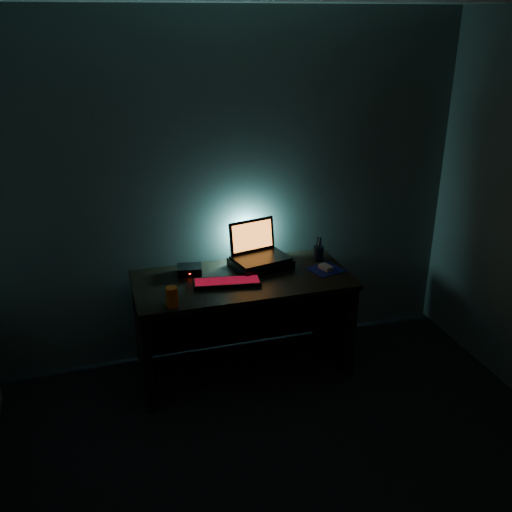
{
  "coord_description": "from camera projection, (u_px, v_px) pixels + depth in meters",
  "views": [
    {
      "loc": [
        -0.92,
        -1.84,
        2.43
      ],
      "look_at": [
        0.08,
        1.57,
        0.93
      ],
      "focal_mm": 40.0,
      "sensor_mm": 36.0,
      "label": 1
    }
  ],
  "objects": [
    {
      "name": "desk",
      "position": [
        241.0,
        307.0,
        4.09
      ],
      "size": [
        1.5,
        0.7,
        0.75
      ],
      "color": "black",
      "rests_on": "ground"
    },
    {
      "name": "keyboard",
      "position": [
        227.0,
        282.0,
        3.85
      ],
      "size": [
        0.47,
        0.21,
        0.03
      ],
      "rotation": [
        0.0,
        0.0,
        -0.15
      ],
      "color": "black",
      "rests_on": "desk"
    },
    {
      "name": "router",
      "position": [
        189.0,
        270.0,
        4.0
      ],
      "size": [
        0.19,
        0.16,
        0.06
      ],
      "rotation": [
        0.0,
        0.0,
        -0.15
      ],
      "color": "black",
      "rests_on": "desk"
    },
    {
      "name": "laptop",
      "position": [
        257.0,
        249.0,
        4.12
      ],
      "size": [
        0.43,
        0.36,
        0.26
      ],
      "rotation": [
        0.0,
        0.0,
        0.22
      ],
      "color": "black",
      "rests_on": "riser"
    },
    {
      "name": "room",
      "position": [
        345.0,
        329.0,
        2.32
      ],
      "size": [
        3.5,
        4.0,
        2.5
      ],
      "color": "black",
      "rests_on": "ground"
    },
    {
      "name": "mouse",
      "position": [
        326.0,
        267.0,
        4.07
      ],
      "size": [
        0.09,
        0.11,
        0.03
      ],
      "primitive_type": "cube",
      "rotation": [
        0.0,
        0.0,
        0.3
      ],
      "color": "#949599",
      "rests_on": "mousepad"
    },
    {
      "name": "juice_glass",
      "position": [
        172.0,
        297.0,
        3.54
      ],
      "size": [
        0.09,
        0.09,
        0.13
      ],
      "primitive_type": "cylinder",
      "rotation": [
        0.0,
        0.0,
        0.25
      ],
      "color": "#FF5A0D",
      "rests_on": "desk"
    },
    {
      "name": "pen_cup",
      "position": [
        318.0,
        253.0,
        4.21
      ],
      "size": [
        0.08,
        0.08,
        0.11
      ],
      "primitive_type": "cylinder",
      "rotation": [
        0.0,
        0.0,
        -0.03
      ],
      "color": "black",
      "rests_on": "desk"
    },
    {
      "name": "mousepad",
      "position": [
        326.0,
        269.0,
        4.07
      ],
      "size": [
        0.27,
        0.26,
        0.0
      ],
      "primitive_type": "cube",
      "rotation": [
        0.0,
        0.0,
        0.3
      ],
      "color": "navy",
      "rests_on": "desk"
    },
    {
      "name": "riser",
      "position": [
        261.0,
        263.0,
        4.11
      ],
      "size": [
        0.46,
        0.38,
        0.06
      ],
      "primitive_type": "cube",
      "rotation": [
        0.0,
        0.0,
        0.22
      ],
      "color": "black",
      "rests_on": "desk"
    }
  ]
}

